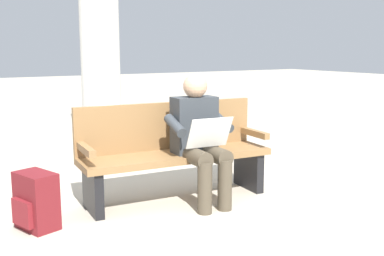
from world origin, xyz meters
The scene contains 5 objects.
ground_plane centered at (0.00, 0.00, 0.00)m, with size 40.00×40.00×0.00m, color #B7AD99.
bench_near centered at (-0.01, -0.07, 0.46)m, with size 1.83×0.61×0.90m.
person_seated centered at (-0.14, 0.17, 0.63)m, with size 0.59×0.59×1.18m.
backpack centered at (1.30, 0.06, 0.22)m, with size 0.34×0.39×0.45m.
support_pillar centered at (-0.38, -3.03, 1.86)m, with size 0.58×0.58×3.72m, color silver.
Camera 1 is at (2.04, 3.69, 1.41)m, focal length 43.47 mm.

